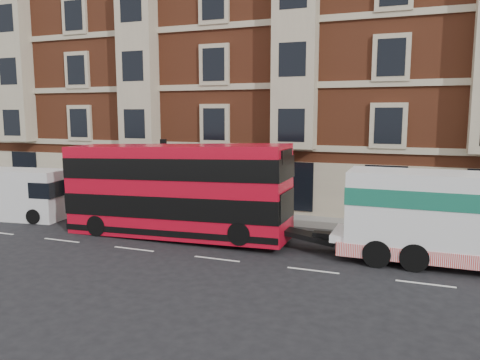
% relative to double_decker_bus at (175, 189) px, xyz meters
% --- Properties ---
extents(ground, '(120.00, 120.00, 0.00)m').
position_rel_double_decker_bus_xyz_m(ground, '(3.23, -2.43, -2.36)').
color(ground, black).
rests_on(ground, ground).
extents(sidewalk, '(90.00, 3.00, 0.15)m').
position_rel_double_decker_bus_xyz_m(sidewalk, '(3.23, 5.07, -2.29)').
color(sidewalk, slate).
rests_on(sidewalk, ground).
extents(victorian_terrace, '(45.00, 12.00, 20.40)m').
position_rel_double_decker_bus_xyz_m(victorian_terrace, '(3.73, 12.57, 7.70)').
color(victorian_terrace, brown).
rests_on(victorian_terrace, ground).
extents(lamp_post_west, '(0.35, 0.15, 4.35)m').
position_rel_double_decker_bus_xyz_m(lamp_post_west, '(-2.77, 3.77, 0.31)').
color(lamp_post_west, black).
rests_on(lamp_post_west, sidewalk).
extents(double_decker_bus, '(11.02, 2.53, 4.46)m').
position_rel_double_decker_bus_xyz_m(double_decker_bus, '(0.00, 0.00, 0.00)').
color(double_decker_bus, red).
rests_on(double_decker_bus, ground).
extents(tow_truck, '(8.83, 2.61, 3.68)m').
position_rel_double_decker_bus_xyz_m(tow_truck, '(12.06, -0.00, -0.41)').
color(tow_truck, white).
rests_on(tow_truck, ground).
extents(box_van, '(5.63, 2.87, 2.81)m').
position_rel_double_decker_bus_xyz_m(box_van, '(-10.37, 0.51, -0.98)').
color(box_van, silver).
rests_on(box_van, ground).
extents(pedestrian, '(0.64, 0.52, 1.51)m').
position_rel_double_decker_bus_xyz_m(pedestrian, '(-11.92, 5.53, -1.46)').
color(pedestrian, black).
rests_on(pedestrian, sidewalk).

